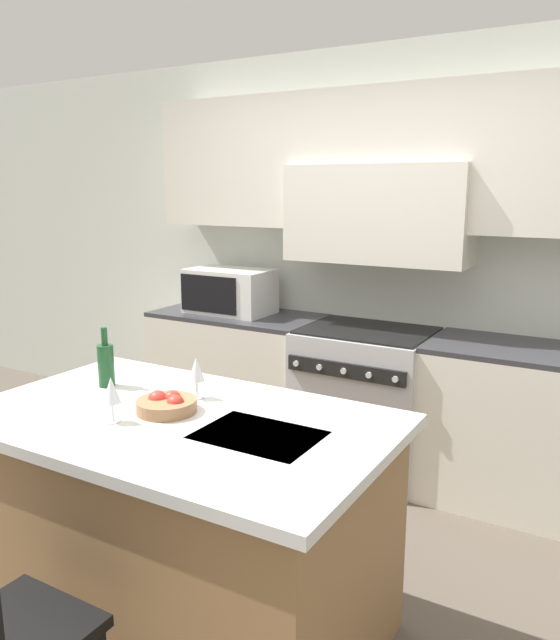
{
  "coord_description": "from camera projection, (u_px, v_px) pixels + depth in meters",
  "views": [
    {
      "loc": [
        1.44,
        -1.95,
        1.81
      ],
      "look_at": [
        -0.04,
        0.59,
        1.19
      ],
      "focal_mm": 35.0,
      "sensor_mm": 36.0,
      "label": 1
    }
  ],
  "objects": [
    {
      "name": "kitchen_island",
      "position": [
        180.0,
        524.0,
        2.54
      ],
      "size": [
        1.69,
        1.02,
        0.94
      ],
      "color": "olive",
      "rests_on": "ground_plane"
    },
    {
      "name": "wine_bottle",
      "position": [
        106.0,
        364.0,
        2.78
      ],
      "size": [
        0.07,
        0.07,
        0.27
      ],
      "color": "#194723",
      "rests_on": "kitchen_island"
    },
    {
      "name": "back_cabinetry",
      "position": [
        387.0,
        224.0,
        4.0
      ],
      "size": [
        10.0,
        0.46,
        2.7
      ],
      "color": "silver",
      "rests_on": "ground_plane"
    },
    {
      "name": "ground_plane",
      "position": [
        220.0,
        609.0,
        2.73
      ],
      "size": [
        10.0,
        10.0,
        0.0
      ],
      "primitive_type": "plane",
      "color": "brown"
    },
    {
      "name": "back_counter",
      "position": [
        367.0,
        400.0,
        4.02
      ],
      "size": [
        3.19,
        0.62,
        0.94
      ],
      "color": "silver",
      "rests_on": "ground_plane"
    },
    {
      "name": "wine_glass_far",
      "position": [
        196.0,
        371.0,
        2.62
      ],
      "size": [
        0.07,
        0.07,
        0.18
      ],
      "color": "white",
      "rests_on": "kitchen_island"
    },
    {
      "name": "range_stove",
      "position": [
        366.0,
        401.0,
        4.0
      ],
      "size": [
        0.81,
        0.7,
        0.94
      ],
      "color": "#B7B7BC",
      "rests_on": "ground_plane"
    },
    {
      "name": "fruit_bowl",
      "position": [
        167.0,
        404.0,
        2.48
      ],
      "size": [
        0.24,
        0.24,
        0.08
      ],
      "color": "#996B47",
      "rests_on": "kitchen_island"
    },
    {
      "name": "wine_glass_near",
      "position": [
        111.0,
        392.0,
        2.35
      ],
      "size": [
        0.07,
        0.07,
        0.18
      ],
      "color": "white",
      "rests_on": "kitchen_island"
    },
    {
      "name": "microwave",
      "position": [
        230.0,
        291.0,
        4.41
      ],
      "size": [
        0.59,
        0.38,
        0.31
      ],
      "color": "silver",
      "rests_on": "back_counter"
    }
  ]
}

